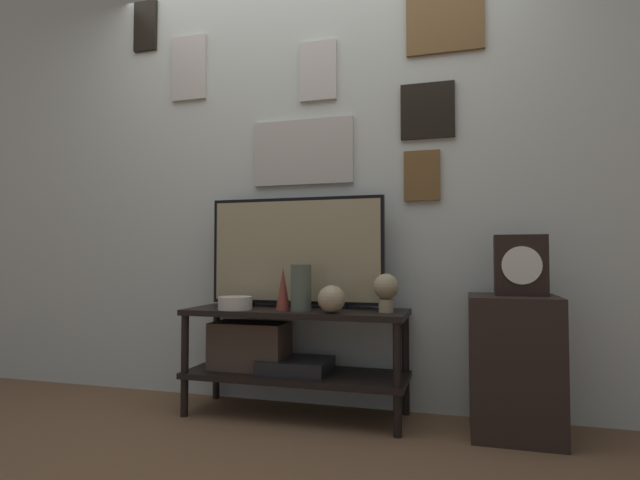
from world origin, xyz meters
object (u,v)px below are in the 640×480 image
object	(u,v)px
decorative_bust	(386,289)
mantel_clock	(521,265)
vase_tall_ceramic	(301,288)
vase_slim_bronze	(283,289)
television	(296,251)
vase_round_glass	(331,299)
vase_wide_bowl	(235,303)

from	to	relation	value
decorative_bust	mantel_clock	distance (m)	0.65
vase_tall_ceramic	vase_slim_bronze	bearing A→B (deg)	169.35
television	mantel_clock	xyz separation A→B (m)	(1.15, -0.08, -0.07)
vase_round_glass	vase_tall_ceramic	xyz separation A→B (m)	(-0.17, 0.05, 0.05)
vase_slim_bronze	decorative_bust	bearing A→B (deg)	4.33
decorative_bust	vase_wide_bowl	bearing A→B (deg)	-174.14
vase_wide_bowl	vase_slim_bronze	bearing A→B (deg)	9.05
vase_round_glass	vase_tall_ceramic	world-z (taller)	vase_tall_ceramic
vase_round_glass	vase_slim_bronze	size ratio (longest dim) A/B	0.61
vase_slim_bronze	television	bearing A→B (deg)	82.94
vase_tall_ceramic	decorative_bust	world-z (taller)	vase_tall_ceramic
vase_round_glass	decorative_bust	world-z (taller)	decorative_bust
television	vase_round_glass	world-z (taller)	television
vase_tall_ceramic	vase_round_glass	bearing A→B (deg)	-14.92
television	vase_tall_ceramic	size ratio (longest dim) A/B	4.13
vase_round_glass	vase_slim_bronze	xyz separation A→B (m)	(-0.28, 0.07, 0.04)
vase_wide_bowl	decorative_bust	bearing A→B (deg)	5.86
vase_wide_bowl	vase_round_glass	xyz separation A→B (m)	(0.53, -0.03, 0.03)
television	vase_slim_bronze	world-z (taller)	television
vase_round_glass	vase_slim_bronze	distance (m)	0.29
television	mantel_clock	size ratio (longest dim) A/B	3.42
vase_slim_bronze	decorative_bust	distance (m)	0.53
vase_tall_ceramic	decorative_bust	xyz separation A→B (m)	(0.43, 0.06, -0.00)
vase_round_glass	decorative_bust	size ratio (longest dim) A/B	0.71
vase_slim_bronze	decorative_bust	xyz separation A→B (m)	(0.53, 0.04, 0.00)
vase_wide_bowl	decorative_bust	size ratio (longest dim) A/B	0.93
vase_round_glass	television	bearing A→B (deg)	140.03
vase_tall_ceramic	decorative_bust	distance (m)	0.43
vase_wide_bowl	vase_round_glass	size ratio (longest dim) A/B	1.31
vase_round_glass	vase_slim_bronze	world-z (taller)	vase_slim_bronze
television	vase_round_glass	bearing A→B (deg)	-39.97
television	mantel_clock	distance (m)	1.15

